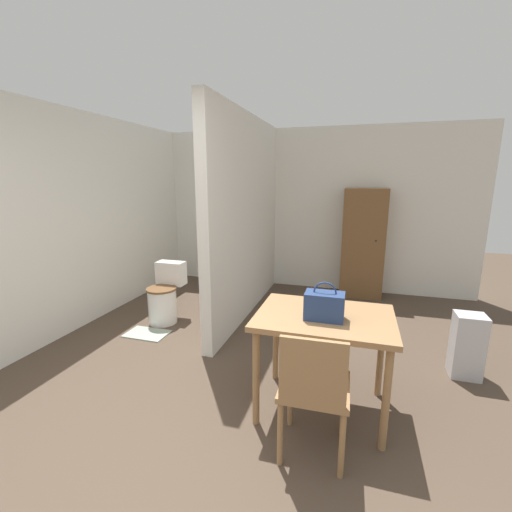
% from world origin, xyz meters
% --- Properties ---
extents(ground_plane, '(16.00, 16.00, 0.00)m').
position_xyz_m(ground_plane, '(0.00, 0.00, 0.00)').
color(ground_plane, '#4C3D30').
extents(wall_back, '(5.34, 0.12, 2.50)m').
position_xyz_m(wall_back, '(0.00, 4.18, 1.25)').
color(wall_back, silver).
rests_on(wall_back, ground_plane).
extents(wall_left, '(0.12, 5.12, 2.50)m').
position_xyz_m(wall_left, '(-2.23, 2.06, 1.25)').
color(wall_left, silver).
rests_on(wall_left, ground_plane).
extents(partition_wall, '(0.12, 2.60, 2.50)m').
position_xyz_m(partition_wall, '(-0.43, 2.82, 1.25)').
color(partition_wall, silver).
rests_on(partition_wall, ground_plane).
extents(dining_table, '(0.98, 0.72, 0.76)m').
position_xyz_m(dining_table, '(0.74, 1.06, 0.67)').
color(dining_table, '#997047').
rests_on(dining_table, ground_plane).
extents(wooden_chair, '(0.44, 0.44, 0.87)m').
position_xyz_m(wooden_chair, '(0.73, 0.57, 0.49)').
color(wooden_chair, '#997047').
rests_on(wooden_chair, ground_plane).
extents(toilet, '(0.36, 0.51, 0.71)m').
position_xyz_m(toilet, '(-1.30, 2.21, 0.31)').
color(toilet, white).
rests_on(toilet, ground_plane).
extents(handbag, '(0.27, 0.16, 0.27)m').
position_xyz_m(handbag, '(0.74, 0.99, 0.86)').
color(handbag, navy).
rests_on(handbag, dining_table).
extents(wooden_cabinet, '(0.60, 0.41, 1.61)m').
position_xyz_m(wooden_cabinet, '(1.02, 3.91, 0.80)').
color(wooden_cabinet, brown).
rests_on(wooden_cabinet, ground_plane).
extents(bath_mat, '(0.47, 0.30, 0.01)m').
position_xyz_m(bath_mat, '(-1.30, 1.79, 0.01)').
color(bath_mat, '#99A899').
rests_on(bath_mat, ground_plane).
extents(space_heater, '(0.25, 0.21, 0.58)m').
position_xyz_m(space_heater, '(1.92, 1.88, 0.29)').
color(space_heater, '#BCBCC1').
rests_on(space_heater, ground_plane).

